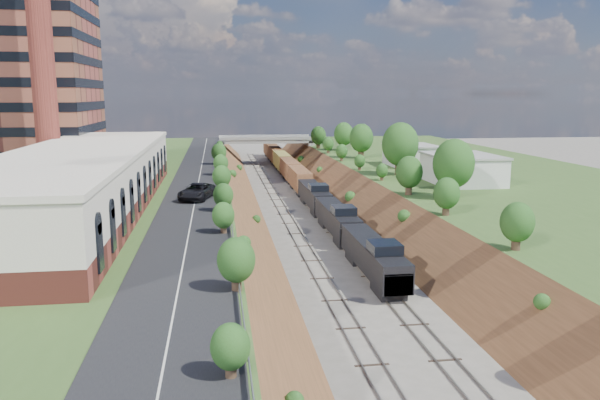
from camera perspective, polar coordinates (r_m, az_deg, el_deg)
The scene contains 17 objects.
platform_left at distance 93.64m, azimuth -20.54°, elevation 0.03°, with size 44.00×180.00×5.00m, color #3B5A25.
platform_right at distance 102.18m, azimuth 18.54°, elevation 0.97°, with size 44.00×180.00×5.00m, color #3B5A25.
embankment_left at distance 91.88m, azimuth -6.93°, elevation -1.15°, with size 7.07×180.00×7.07m, color brown.
embankment_right at distance 94.87m, azimuth 6.48°, elevation -0.78°, with size 7.07×180.00×7.07m, color brown.
rail_left_track at distance 92.40m, azimuth -1.71°, elevation -0.96°, with size 1.58×180.00×0.18m, color gray.
rail_right_track at distance 93.11m, azimuth 1.47°, elevation -0.87°, with size 1.58×180.00×0.18m, color gray.
road at distance 91.05m, azimuth -9.83°, elevation 1.89°, with size 8.00×180.00×0.10m, color black.
guardrail at distance 90.75m, azimuth -7.25°, elevation 2.25°, with size 0.10×171.00×0.70m.
commercial_building at distance 70.43m, azimuth -20.63°, elevation 1.78°, with size 14.30×62.30×7.00m.
smokestack at distance 89.43m, azimuth -23.96°, elevation 13.85°, with size 3.20×3.20×40.00m, color brown.
overpass at distance 153.16m, azimuth -3.37°, elevation 5.34°, with size 24.50×8.30×7.40m.
white_building_near at distance 90.36m, azimuth 15.56°, elevation 2.85°, with size 9.00×12.00×4.00m, color silver.
white_building_far at distance 110.58m, azimuth 10.77°, elevation 4.24°, with size 8.00×10.00×3.60m, color silver.
tree_right_large at distance 76.58m, azimuth 14.75°, elevation 3.41°, with size 5.25×5.25×7.61m.
tree_left_crest at distance 51.28m, azimuth -6.97°, elevation -2.27°, with size 2.45×2.45×3.55m.
freight_train at distance 115.95m, azimuth -0.49°, elevation 2.54°, with size 2.83×129.50×4.55m.
suv at distance 74.46m, azimuth -10.04°, elevation 0.83°, with size 3.27×7.09×1.97m, color black.
Camera 1 is at (-12.66, -30.06, 18.14)m, focal length 35.00 mm.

